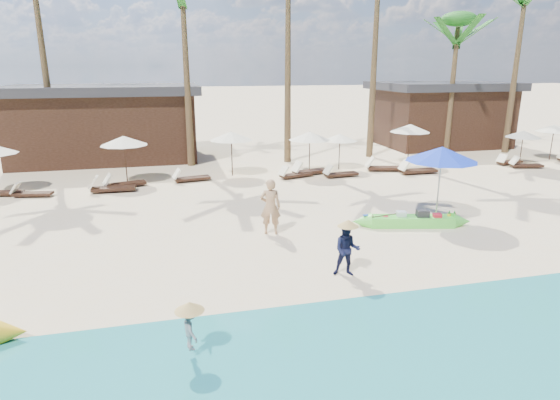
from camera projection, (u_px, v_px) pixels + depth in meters
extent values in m
plane|color=beige|center=(337.00, 257.00, 13.66)|extent=(240.00, 240.00, 0.00)
cube|color=tan|center=(428.00, 355.00, 8.99)|extent=(240.00, 4.50, 0.01)
cube|color=#56E746|center=(411.00, 221.00, 16.22)|extent=(2.93, 1.25, 0.34)
cube|color=white|center=(411.00, 221.00, 16.21)|extent=(2.51, 0.99, 0.16)
cube|color=#262628|center=(422.00, 214.00, 16.15)|extent=(0.47, 0.40, 0.32)
cube|color=silver|center=(401.00, 215.00, 16.20)|extent=(0.37, 0.34, 0.25)
cube|color=red|center=(437.00, 216.00, 16.12)|extent=(0.32, 0.28, 0.20)
cylinder|color=red|center=(385.00, 217.00, 16.22)|extent=(0.20, 0.20, 0.08)
cylinder|color=#262628|center=(379.00, 218.00, 16.13)|extent=(0.18, 0.18, 0.07)
sphere|color=tan|center=(371.00, 217.00, 16.16)|extent=(0.16, 0.16, 0.16)
cylinder|color=yellow|center=(449.00, 216.00, 16.25)|extent=(0.13, 0.13, 0.16)
cylinder|color=yellow|center=(454.00, 216.00, 16.25)|extent=(0.13, 0.13, 0.16)
imported|color=tan|center=(270.00, 207.00, 15.30)|extent=(0.77, 0.61, 1.87)
imported|color=#131634|center=(347.00, 250.00, 12.27)|extent=(0.84, 0.74, 1.43)
imported|color=gray|center=(191.00, 328.00, 8.78)|extent=(0.44, 0.62, 0.87)
cylinder|color=#99999E|center=(439.00, 185.00, 16.54)|extent=(0.06, 0.06, 2.60)
cone|color=#1636D1|center=(442.00, 154.00, 16.23)|extent=(2.49, 2.49, 0.51)
cube|color=#382117|center=(3.00, 193.00, 20.00)|extent=(1.68, 0.85, 0.11)
cube|color=#382117|center=(33.00, 194.00, 19.87)|extent=(1.63, 0.78, 0.11)
cube|color=white|center=(15.00, 188.00, 19.76)|extent=(0.44, 0.56, 0.46)
cylinder|color=#382117|center=(125.00, 160.00, 21.97)|extent=(0.05, 0.05, 2.18)
cone|color=white|center=(124.00, 141.00, 21.71)|extent=(2.18, 2.18, 0.44)
cube|color=#382117|center=(114.00, 188.00, 20.62)|extent=(1.87, 0.63, 0.13)
cube|color=white|center=(93.00, 182.00, 20.36)|extent=(0.43, 0.61, 0.54)
cube|color=#382117|center=(126.00, 184.00, 21.42)|extent=(1.85, 1.01, 0.12)
cube|color=white|center=(107.00, 179.00, 20.97)|extent=(0.53, 0.65, 0.52)
cylinder|color=#382117|center=(232.00, 154.00, 23.48)|extent=(0.05, 0.05, 2.17)
cone|color=white|center=(231.00, 136.00, 23.22)|extent=(2.17, 2.17, 0.43)
cube|color=#382117|center=(192.00, 178.00, 22.54)|extent=(1.75, 0.82, 0.12)
cube|color=white|center=(177.00, 174.00, 22.18)|extent=(0.46, 0.60, 0.49)
cylinder|color=#382117|center=(309.00, 154.00, 23.73)|extent=(0.05, 0.05, 2.14)
cone|color=white|center=(310.00, 136.00, 23.48)|extent=(2.14, 2.14, 0.43)
cube|color=#382117|center=(311.00, 171.00, 23.93)|extent=(1.97, 1.04, 0.13)
cube|color=white|center=(297.00, 167.00, 23.47)|extent=(0.55, 0.69, 0.55)
cube|color=#382117|center=(296.00, 175.00, 23.27)|extent=(1.74, 0.96, 0.12)
cube|color=white|center=(283.00, 171.00, 22.85)|extent=(0.50, 0.62, 0.48)
cylinder|color=#382117|center=(339.00, 152.00, 24.94)|extent=(0.05, 0.05, 1.86)
cone|color=white|center=(340.00, 137.00, 24.72)|extent=(1.86, 1.86, 0.37)
cube|color=#382117|center=(341.00, 174.00, 23.42)|extent=(1.73, 0.72, 0.12)
cube|color=white|center=(328.00, 169.00, 23.09)|extent=(0.43, 0.58, 0.49)
cube|color=#382117|center=(385.00, 168.00, 24.74)|extent=(1.98, 1.07, 0.13)
cube|color=white|center=(370.00, 162.00, 24.66)|extent=(0.56, 0.70, 0.55)
cylinder|color=#382117|center=(409.00, 145.00, 26.13)|extent=(0.06, 0.06, 2.21)
cone|color=white|center=(410.00, 128.00, 25.87)|extent=(2.21, 2.21, 0.44)
cube|color=#382117|center=(418.00, 171.00, 24.11)|extent=(1.89, 0.62, 0.13)
cube|color=white|center=(404.00, 165.00, 23.83)|extent=(0.43, 0.61, 0.55)
cylinder|color=#382117|center=(521.00, 149.00, 25.97)|extent=(0.05, 0.05, 1.89)
cone|color=white|center=(524.00, 134.00, 25.75)|extent=(1.89, 1.89, 0.38)
cube|color=#382117|center=(527.00, 165.00, 25.48)|extent=(1.72, 0.91, 0.12)
cube|color=white|center=(514.00, 160.00, 25.40)|extent=(0.48, 0.60, 0.48)
cube|color=#382117|center=(510.00, 162.00, 26.42)|extent=(1.63, 0.82, 0.11)
cube|color=white|center=(502.00, 158.00, 26.05)|extent=(0.45, 0.57, 0.46)
cylinder|color=#382117|center=(552.00, 143.00, 27.47)|extent=(0.05, 0.05, 2.02)
cone|color=white|center=(554.00, 128.00, 27.23)|extent=(2.02, 2.02, 0.40)
cone|color=brown|center=(44.00, 64.00, 23.86)|extent=(0.40, 0.40, 10.89)
cone|color=brown|center=(186.00, 72.00, 24.83)|extent=(0.40, 0.40, 10.08)
cone|color=brown|center=(288.00, 61.00, 25.68)|extent=(0.40, 0.40, 11.26)
cone|color=brown|center=(375.00, 44.00, 26.97)|extent=(0.40, 0.40, 13.16)
cone|color=brown|center=(452.00, 88.00, 29.02)|extent=(0.40, 0.40, 8.07)
ellipsoid|color=#186119|center=(459.00, 19.00, 27.91)|extent=(2.08, 2.08, 0.88)
cone|color=brown|center=(516.00, 67.00, 28.73)|extent=(0.40, 0.40, 10.64)
cube|color=#382117|center=(107.00, 127.00, 27.66)|extent=(10.00, 6.00, 3.80)
cube|color=#2D2D33|center=(103.00, 90.00, 27.06)|extent=(10.80, 6.60, 0.50)
cube|color=#382117|center=(439.00, 117.00, 32.66)|extent=(8.00, 6.00, 3.80)
cube|color=#2D2D33|center=(442.00, 86.00, 32.07)|extent=(8.80, 6.60, 0.50)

